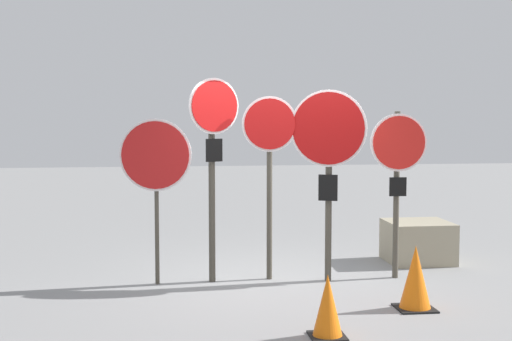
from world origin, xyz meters
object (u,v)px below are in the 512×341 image
stop_sign_3 (328,147)px  traffic_cone_0 (328,306)px  stop_sign_1 (213,141)px  stop_sign_2 (270,147)px  traffic_cone_1 (415,278)px  stop_sign_0 (156,162)px  storage_crate (418,242)px  stop_sign_4 (398,161)px

stop_sign_3 → traffic_cone_0: (-0.51, -2.20, -1.41)m
stop_sign_1 → stop_sign_2: size_ratio=1.09×
stop_sign_3 → traffic_cone_1: (0.65, -1.38, -1.36)m
stop_sign_0 → traffic_cone_0: stop_sign_0 is taller
stop_sign_0 → stop_sign_3: 2.14m
stop_sign_1 → traffic_cone_1: stop_sign_1 is taller
stop_sign_1 → traffic_cone_0: stop_sign_1 is taller
stop_sign_0 → stop_sign_1: bearing=13.1°
stop_sign_0 → traffic_cone_1: (2.78, -1.46, -1.18)m
stop_sign_3 → traffic_cone_1: size_ratio=3.46×
stop_sign_0 → stop_sign_3: bearing=6.0°
traffic_cone_0 → storage_crate: 3.80m
stop_sign_2 → traffic_cone_0: bearing=-78.3°
stop_sign_3 → stop_sign_4: (0.91, 0.04, -0.19)m
stop_sign_2 → stop_sign_3: 0.74m
traffic_cone_0 → traffic_cone_1: (1.16, 0.82, 0.05)m
stop_sign_3 → storage_crate: (1.55, 0.99, -1.41)m
stop_sign_1 → stop_sign_4: (2.34, -0.10, -0.26)m
stop_sign_1 → stop_sign_2: bearing=-21.5°
stop_sign_4 → traffic_cone_0: stop_sign_4 is taller
stop_sign_1 → traffic_cone_1: bearing=-60.6°
stop_sign_3 → storage_crate: stop_sign_3 is taller
stop_sign_1 → traffic_cone_0: 2.91m
stop_sign_0 → storage_crate: 3.99m
traffic_cone_1 → stop_sign_0: bearing=152.3°
storage_crate → stop_sign_4: bearing=-123.7°
stop_sign_3 → traffic_cone_0: bearing=-82.8°
stop_sign_2 → storage_crate: size_ratio=2.65×
traffic_cone_0 → traffic_cone_1: 1.42m
stop_sign_3 → stop_sign_4: stop_sign_3 is taller
stop_sign_0 → storage_crate: (3.68, 0.91, -1.24)m
stop_sign_0 → stop_sign_4: (3.05, -0.04, -0.02)m
traffic_cone_0 → storage_crate: (2.06, 3.19, -0.01)m
storage_crate → stop_sign_3: bearing=-147.3°
stop_sign_4 → traffic_cone_1: bearing=-99.0°
stop_sign_2 → traffic_cone_1: size_ratio=3.34×
traffic_cone_0 → traffic_cone_1: traffic_cone_1 is taller
stop_sign_3 → stop_sign_0: bearing=-161.9°
stop_sign_0 → stop_sign_2: size_ratio=0.88×
stop_sign_1 → storage_crate: bearing=-8.4°
traffic_cone_1 → storage_crate: size_ratio=0.79×
stop_sign_3 → stop_sign_1: bearing=-165.4°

